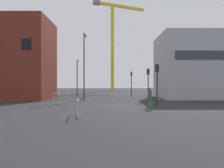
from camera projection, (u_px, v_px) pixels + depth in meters
ground at (112, 106)px, 21.49m from camera, size 160.00×160.00×0.00m
brick_building at (17, 60)px, 30.19m from camera, size 8.68×7.72×10.60m
office_block at (204, 67)px, 32.44m from camera, size 13.08×8.89×8.99m
construction_crane at (113, 34)px, 63.94m from camera, size 14.83×7.53×24.80m
streetlamp_tall at (84, 61)px, 28.05m from camera, size 0.44×1.82×8.34m
streetlamp_short at (77, 75)px, 33.97m from camera, size 0.61×1.41×5.61m
traffic_light_median at (156, 78)px, 21.05m from camera, size 0.37×0.37×3.87m
traffic_light_far at (147, 79)px, 27.06m from camera, size 0.39×0.31×3.86m
traffic_light_near at (131, 80)px, 35.55m from camera, size 0.28×0.38×3.96m
pedestrian_walking at (149, 96)px, 19.60m from camera, size 0.34×0.34×1.76m
safety_barrier_mid_span at (61, 98)px, 23.18m from camera, size 1.84×0.30×1.08m
safety_barrier_rear at (77, 108)px, 14.20m from camera, size 0.37×2.17×1.08m
traffic_cone_striped at (157, 98)px, 27.88m from camera, size 0.67×0.67×0.67m
traffic_cone_orange at (82, 98)px, 29.57m from camera, size 0.52×0.52×0.53m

